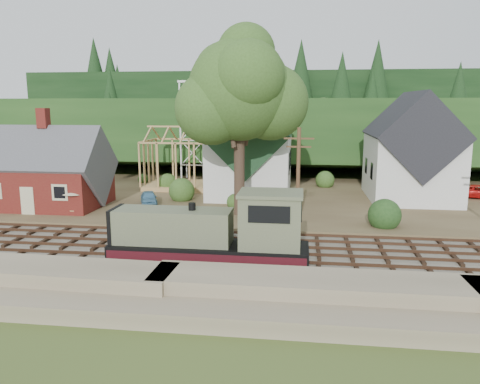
# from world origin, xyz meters

# --- Properties ---
(ground) EXTENTS (140.00, 140.00, 0.00)m
(ground) POSITION_xyz_m (0.00, 0.00, 0.00)
(ground) COLOR #384C1E
(ground) RESTS_ON ground
(embankment) EXTENTS (64.00, 5.00, 1.60)m
(embankment) POSITION_xyz_m (0.00, -8.50, 0.00)
(embankment) COLOR #7F7259
(embankment) RESTS_ON ground
(railroad_bed) EXTENTS (64.00, 11.00, 0.16)m
(railroad_bed) POSITION_xyz_m (0.00, 0.00, 0.08)
(railroad_bed) COLOR #726B5B
(railroad_bed) RESTS_ON ground
(village_flat) EXTENTS (64.00, 26.00, 0.30)m
(village_flat) POSITION_xyz_m (0.00, 18.00, 0.15)
(village_flat) COLOR brown
(village_flat) RESTS_ON ground
(hillside) EXTENTS (70.00, 28.96, 12.74)m
(hillside) POSITION_xyz_m (0.00, 42.00, 0.00)
(hillside) COLOR #1E3F19
(hillside) RESTS_ON ground
(ridge) EXTENTS (80.00, 20.00, 12.00)m
(ridge) POSITION_xyz_m (0.00, 58.00, 0.00)
(ridge) COLOR black
(ridge) RESTS_ON ground
(depot) EXTENTS (10.80, 7.41, 9.00)m
(depot) POSITION_xyz_m (-16.00, 11.00, 3.21)
(depot) COLOR #5D1615
(depot) RESTS_ON village_flat
(church) EXTENTS (8.40, 15.17, 13.00)m
(church) POSITION_xyz_m (2.00, 19.68, 5.18)
(church) COLOR silver
(church) RESTS_ON village_flat
(farmhouse) EXTENTS (8.40, 10.80, 10.60)m
(farmhouse) POSITION_xyz_m (18.00, 19.00, 4.87)
(farmhouse) COLOR silver
(farmhouse) RESTS_ON village_flat
(timber_frame) EXTENTS (8.20, 6.20, 6.99)m
(timber_frame) POSITION_xyz_m (-6.00, 22.00, 3.27)
(timber_frame) COLOR tan
(timber_frame) RESTS_ON village_flat
(lattice_tower) EXTENTS (3.20, 3.20, 12.12)m
(lattice_tower) POSITION_xyz_m (-6.00, 28.00, 10.03)
(lattice_tower) COLOR silver
(lattice_tower) RESTS_ON village_flat
(big_tree) EXTENTS (10.90, 8.40, 14.70)m
(big_tree) POSITION_xyz_m (2.17, 10.08, 10.22)
(big_tree) COLOR #38281E
(big_tree) RESTS_ON village_flat
(telegraph_pole_near) EXTENTS (2.20, 0.28, 8.00)m
(telegraph_pole_near) POSITION_xyz_m (7.00, 5.20, 4.25)
(telegraph_pole_near) COLOR #4C331E
(telegraph_pole_near) RESTS_ON ground
(locomotive) EXTENTS (11.46, 2.87, 4.60)m
(locomotive) POSITION_xyz_m (2.35, -3.00, 2.05)
(locomotive) COLOR black
(locomotive) RESTS_ON railroad_bed
(car_blue) EXTENTS (2.66, 3.90, 1.23)m
(car_blue) POSITION_xyz_m (-7.05, 12.92, 0.92)
(car_blue) COLOR #518AAE
(car_blue) RESTS_ON village_flat
(car_green) EXTENTS (4.00, 2.14, 1.25)m
(car_green) POSITION_xyz_m (-16.50, 9.89, 0.93)
(car_green) COLOR #7FB07A
(car_green) RESTS_ON village_flat
(patio_set) EXTENTS (2.03, 2.03, 2.26)m
(patio_set) POSITION_xyz_m (-12.02, 8.12, 2.22)
(patio_set) COLOR silver
(patio_set) RESTS_ON village_flat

